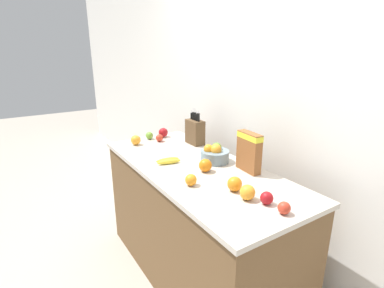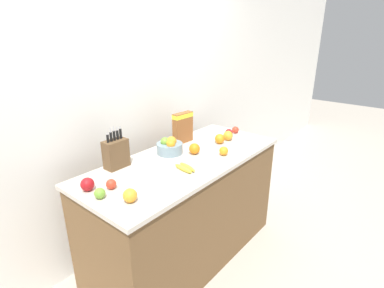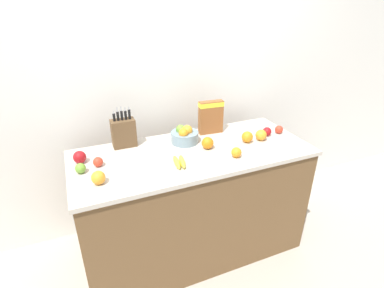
# 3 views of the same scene
# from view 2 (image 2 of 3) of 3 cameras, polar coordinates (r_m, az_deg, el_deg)

# --- Properties ---
(ground_plane) EXTENTS (14.00, 14.00, 0.00)m
(ground_plane) POSITION_cam_2_polar(r_m,az_deg,el_deg) (2.78, -1.15, -20.14)
(ground_plane) COLOR #B2A899
(wall_back) EXTENTS (9.00, 0.06, 2.60)m
(wall_back) POSITION_cam_2_polar(r_m,az_deg,el_deg) (2.57, -11.23, 8.69)
(wall_back) COLOR silver
(wall_back) RESTS_ON ground_plane
(counter) EXTENTS (1.69, 0.72, 0.91)m
(counter) POSITION_cam_2_polar(r_m,az_deg,el_deg) (2.51, -1.22, -12.27)
(counter) COLOR brown
(counter) RESTS_ON ground_plane
(knife_block) EXTENTS (0.17, 0.10, 0.31)m
(knife_block) POSITION_cam_2_polar(r_m,az_deg,el_deg) (2.17, -14.28, -1.73)
(knife_block) COLOR brown
(knife_block) RESTS_ON counter
(cereal_box) EXTENTS (0.20, 0.08, 0.26)m
(cereal_box) POSITION_cam_2_polar(r_m,az_deg,el_deg) (2.57, -1.77, 3.41)
(cereal_box) COLOR brown
(cereal_box) RESTS_ON counter
(fruit_bowl) EXTENTS (0.21, 0.21, 0.14)m
(fruit_bowl) POSITION_cam_2_polar(r_m,az_deg,el_deg) (2.37, -4.35, -0.54)
(fruit_bowl) COLOR gray
(fruit_bowl) RESTS_ON counter
(banana_bunch) EXTENTS (0.10, 0.18, 0.03)m
(banana_bunch) POSITION_cam_2_polar(r_m,az_deg,el_deg) (2.10, -1.29, -4.53)
(banana_bunch) COLOR yellow
(banana_bunch) RESTS_ON counter
(apple_rightmost) EXTENTS (0.06, 0.06, 0.06)m
(apple_rightmost) POSITION_cam_2_polar(r_m,az_deg,el_deg) (2.86, 8.26, 2.68)
(apple_rightmost) COLOR red
(apple_rightmost) RESTS_ON counter
(apple_middle) EXTENTS (0.07, 0.07, 0.07)m
(apple_middle) POSITION_cam_2_polar(r_m,az_deg,el_deg) (2.77, 7.02, 2.16)
(apple_middle) COLOR #A31419
(apple_middle) RESTS_ON counter
(apple_front) EXTENTS (0.07, 0.07, 0.07)m
(apple_front) POSITION_cam_2_polar(r_m,az_deg,el_deg) (1.84, -17.18, -8.96)
(apple_front) COLOR #6B9E33
(apple_front) RESTS_ON counter
(apple_near_bananas) EXTENTS (0.08, 0.08, 0.08)m
(apple_near_bananas) POSITION_cam_2_polar(r_m,az_deg,el_deg) (1.94, -19.30, -7.26)
(apple_near_bananas) COLOR #A31419
(apple_near_bananas) RESTS_ON counter
(apple_by_knife_block) EXTENTS (0.06, 0.06, 0.06)m
(apple_by_knife_block) POSITION_cam_2_polar(r_m,az_deg,el_deg) (1.92, -15.15, -7.38)
(apple_by_knife_block) COLOR red
(apple_by_knife_block) RESTS_ON counter
(orange_mid_left) EXTENTS (0.07, 0.07, 0.07)m
(orange_mid_left) POSITION_cam_2_polar(r_m,az_deg,el_deg) (2.34, 6.05, -1.33)
(orange_mid_left) COLOR orange
(orange_mid_left) RESTS_ON counter
(orange_front_center) EXTENTS (0.08, 0.08, 0.08)m
(orange_front_center) POSITION_cam_2_polar(r_m,az_deg,el_deg) (1.75, -11.73, -9.58)
(orange_front_center) COLOR orange
(orange_front_center) RESTS_ON counter
(orange_by_cereal) EXTENTS (0.09, 0.09, 0.09)m
(orange_by_cereal) POSITION_cam_2_polar(r_m,az_deg,el_deg) (2.58, 5.30, 1.00)
(orange_by_cereal) COLOR orange
(orange_by_cereal) RESTS_ON counter
(orange_front_left) EXTENTS (0.09, 0.09, 0.09)m
(orange_front_left) POSITION_cam_2_polar(r_m,az_deg,el_deg) (2.35, 0.50, -0.92)
(orange_front_left) COLOR orange
(orange_front_left) RESTS_ON counter
(orange_mid_right) EXTENTS (0.08, 0.08, 0.08)m
(orange_mid_right) POSITION_cam_2_polar(r_m,az_deg,el_deg) (2.67, 6.88, 1.60)
(orange_mid_right) COLOR orange
(orange_mid_right) RESTS_ON counter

